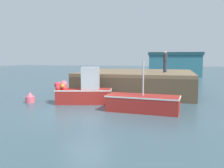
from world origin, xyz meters
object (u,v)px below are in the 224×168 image
at_px(fishing_boat_near_left, 84,91).
at_px(mooring_buoy_foreground, 30,98).
at_px(rowboat, 143,102).
at_px(fishing_boat_near_right, 143,103).
at_px(dockworker, 165,62).

bearing_deg(fishing_boat_near_left, mooring_buoy_foreground, -170.59).
height_order(rowboat, mooring_buoy_foreground, mooring_buoy_foreground).
distance_m(fishing_boat_near_left, rowboat, 4.03).
height_order(fishing_boat_near_left, fishing_boat_near_right, fishing_boat_near_right).
height_order(rowboat, dockworker, dockworker).
relative_size(fishing_boat_near_left, dockworker, 2.30).
distance_m(fishing_boat_near_right, rowboat, 1.82).
bearing_deg(rowboat, dockworker, 76.31).
bearing_deg(mooring_buoy_foreground, fishing_boat_near_right, -6.07).
xyz_separation_m(fishing_boat_near_right, mooring_buoy_foreground, (-7.86, 0.84, -0.18)).
xyz_separation_m(fishing_boat_near_left, fishing_boat_near_right, (4.14, -1.45, -0.37)).
bearing_deg(fishing_boat_near_right, fishing_boat_near_left, 160.65).
distance_m(rowboat, mooring_buoy_foreground, 7.74).
relative_size(rowboat, mooring_buoy_foreground, 2.74).
height_order(fishing_boat_near_left, mooring_buoy_foreground, fishing_boat_near_left).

